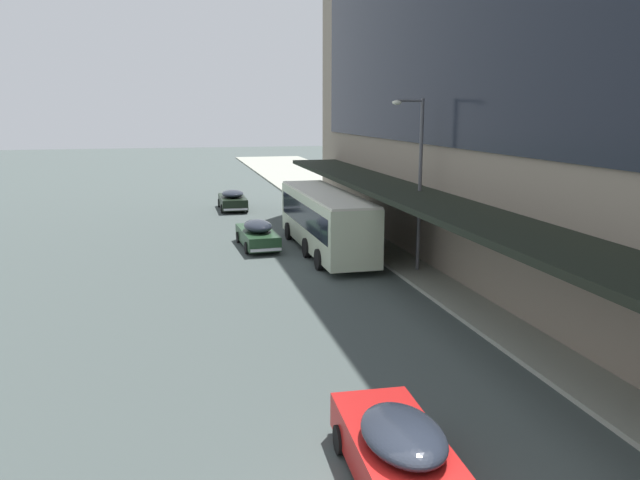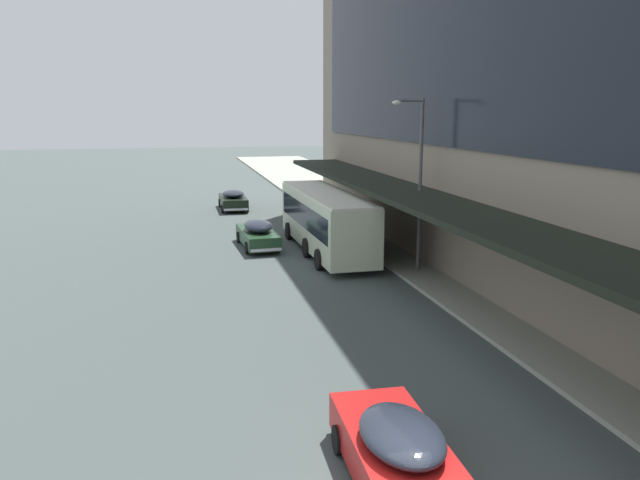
{
  "view_description": "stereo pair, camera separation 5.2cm",
  "coord_description": "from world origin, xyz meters",
  "px_view_note": "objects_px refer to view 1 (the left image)",
  "views": [
    {
      "loc": [
        -3.78,
        -8.84,
        7.4
      ],
      "look_at": [
        2.33,
        16.97,
        1.86
      ],
      "focal_mm": 35.0,
      "sensor_mm": 36.0,
      "label": 1
    },
    {
      "loc": [
        -3.73,
        -8.85,
        7.4
      ],
      "look_at": [
        2.33,
        16.97,
        1.86
      ],
      "focal_mm": 35.0,
      "sensor_mm": 36.0,
      "label": 2
    }
  ],
  "objects_px": {
    "sedan_lead_mid": "(258,234)",
    "sedan_trailing_mid": "(233,200)",
    "sedan_second_near": "(399,453)",
    "street_lamp": "(417,173)",
    "transit_bus_kerbside_front": "(325,218)"
  },
  "relations": [
    {
      "from": "sedan_lead_mid",
      "to": "sedan_trailing_mid",
      "type": "relative_size",
      "value": 1.05
    },
    {
      "from": "street_lamp",
      "to": "transit_bus_kerbside_front",
      "type": "bearing_deg",
      "value": 121.01
    },
    {
      "from": "sedan_second_near",
      "to": "sedan_lead_mid",
      "type": "height_order",
      "value": "sedan_lead_mid"
    },
    {
      "from": "sedan_lead_mid",
      "to": "street_lamp",
      "type": "height_order",
      "value": "street_lamp"
    },
    {
      "from": "transit_bus_kerbside_front",
      "to": "street_lamp",
      "type": "xyz_separation_m",
      "value": [
        3.01,
        -5.01,
        2.76
      ]
    },
    {
      "from": "street_lamp",
      "to": "sedan_second_near",
      "type": "bearing_deg",
      "value": -112.76
    },
    {
      "from": "sedan_second_near",
      "to": "sedan_trailing_mid",
      "type": "height_order",
      "value": "sedan_second_near"
    },
    {
      "from": "transit_bus_kerbside_front",
      "to": "sedan_lead_mid",
      "type": "relative_size",
      "value": 2.24
    },
    {
      "from": "sedan_lead_mid",
      "to": "street_lamp",
      "type": "bearing_deg",
      "value": -48.03
    },
    {
      "from": "transit_bus_kerbside_front",
      "to": "street_lamp",
      "type": "relative_size",
      "value": 1.46
    },
    {
      "from": "sedan_second_near",
      "to": "sedan_lead_mid",
      "type": "xyz_separation_m",
      "value": [
        0.26,
        22.79,
        -0.0
      ]
    },
    {
      "from": "sedan_trailing_mid",
      "to": "street_lamp",
      "type": "relative_size",
      "value": 0.62
    },
    {
      "from": "sedan_trailing_mid",
      "to": "street_lamp",
      "type": "xyz_separation_m",
      "value": [
        6.39,
        -20.66,
        3.85
      ]
    },
    {
      "from": "sedan_second_near",
      "to": "sedan_trailing_mid",
      "type": "distance_m",
      "value": 36.4
    },
    {
      "from": "sedan_second_near",
      "to": "street_lamp",
      "type": "bearing_deg",
      "value": 67.24
    }
  ]
}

